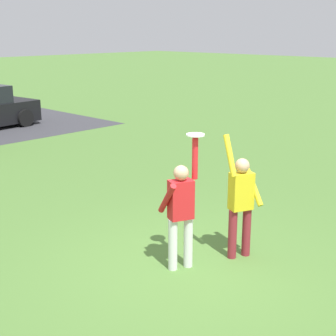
% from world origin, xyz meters
% --- Properties ---
extents(ground_plane, '(120.00, 120.00, 0.00)m').
position_xyz_m(ground_plane, '(0.00, 0.00, 0.00)').
color(ground_plane, '#4C7533').
extents(person_catcher, '(0.58, 0.50, 2.08)m').
position_xyz_m(person_catcher, '(-0.09, 0.04, 0.98)').
color(person_catcher, silver).
rests_on(person_catcher, ground_plane).
extents(person_defender, '(0.64, 0.58, 2.04)m').
position_xyz_m(person_defender, '(0.86, -0.38, 0.98)').
color(person_defender, maroon).
rests_on(person_defender, ground_plane).
extents(frisbee_disc, '(0.27, 0.27, 0.02)m').
position_xyz_m(frisbee_disc, '(0.11, -0.05, 2.09)').
color(frisbee_disc, white).
rests_on(frisbee_disc, person_catcher).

